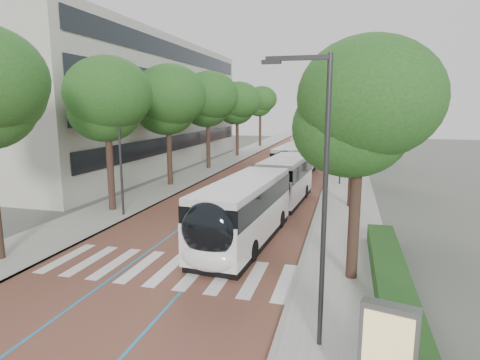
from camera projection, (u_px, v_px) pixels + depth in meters
name	position (u px, v px, depth m)	size (l,w,h in m)	color
ground	(152.00, 279.00, 16.06)	(160.00, 160.00, 0.00)	#51544C
road	(291.00, 158.00, 54.06)	(11.00, 140.00, 0.02)	brown
sidewalk_left	(237.00, 156.00, 55.96)	(4.00, 140.00, 0.12)	gray
sidewalk_right	(348.00, 159.00, 52.14)	(4.00, 140.00, 0.12)	gray
kerb_left	(250.00, 156.00, 55.48)	(0.20, 140.00, 0.14)	gray
kerb_right	(333.00, 159.00, 52.62)	(0.20, 140.00, 0.14)	gray
zebra_crossing	(168.00, 269.00, 16.96)	(10.55, 3.60, 0.01)	silver
lane_line_left	(279.00, 157.00, 54.46)	(0.12, 126.00, 0.01)	teal
lane_line_right	(303.00, 158.00, 53.65)	(0.12, 126.00, 0.01)	teal
office_building	(110.00, 105.00, 46.37)	(18.11, 40.00, 14.00)	#ABA89F
hedge	(394.00, 294.00, 13.65)	(1.20, 14.00, 0.80)	#1B4216
streetlight_near	(319.00, 182.00, 10.65)	(1.82, 0.20, 8.00)	#2D2D2F
streetlight_far	(340.00, 130.00, 34.40)	(1.82, 0.20, 8.00)	#2D2D2F
lamp_post_left	(120.00, 151.00, 24.48)	(0.14, 0.14, 8.00)	#2D2D2F
trees_left	(199.00, 103.00, 40.76)	(6.21, 60.20, 9.98)	black
trees_right	(354.00, 115.00, 33.27)	(5.25, 47.12, 8.74)	black
lead_bus	(265.00, 196.00, 23.66)	(3.79, 18.53, 3.20)	black
bus_queued_0	(296.00, 160.00, 39.14)	(3.19, 12.52, 3.20)	silver
bus_queued_1	(306.00, 147.00, 51.68)	(2.60, 12.41, 3.20)	silver
bus_queued_2	(316.00, 140.00, 63.51)	(2.81, 12.45, 3.20)	silver
ad_panel	(387.00, 356.00, 8.73)	(1.26, 0.61, 2.52)	#59595B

